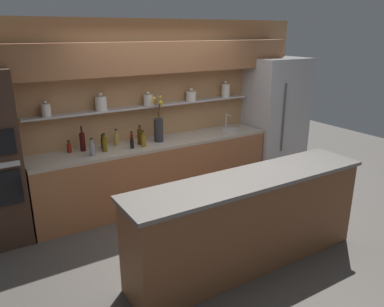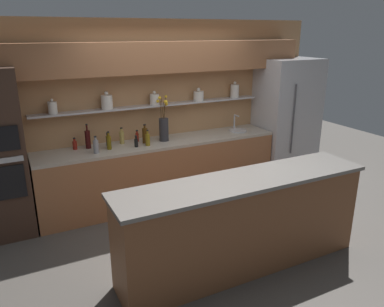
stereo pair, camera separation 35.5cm
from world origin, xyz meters
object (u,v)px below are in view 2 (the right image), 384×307
bottle_spirit_1 (96,146)px  bottle_spirit_4 (145,135)px  bottle_wine_2 (88,139)px  bottle_oil_5 (109,141)px  bottle_sauce_7 (136,142)px  bottle_spirit_9 (122,137)px  bottle_sauce_10 (108,140)px  refrigerator (286,120)px  bottle_sauce_0 (75,145)px  bottle_oil_6 (109,142)px  bottle_sauce_8 (137,137)px  bottle_oil_3 (148,139)px  sink_fixture (237,129)px  flower_vase (164,127)px

bottle_spirit_1 → bottle_spirit_4: size_ratio=0.84×
bottle_wine_2 → bottle_oil_5: (0.25, -0.11, -0.04)m
bottle_sauce_7 → bottle_spirit_9: bearing=118.4°
bottle_spirit_9 → bottle_sauce_10: size_ratio=1.24×
refrigerator → bottle_sauce_10: bearing=176.5°
bottle_sauce_0 → bottle_oil_6: bottle_oil_6 is taller
bottle_sauce_8 → bottle_oil_3: bearing=-75.8°
bottle_sauce_0 → bottle_sauce_7: bottle_sauce_0 is taller
bottle_spirit_4 → bottle_sauce_8: bottle_spirit_4 is taller
sink_fixture → bottle_oil_6: sink_fixture is taller
bottle_spirit_1 → bottle_wine_2: 0.27m
bottle_wine_2 → bottle_sauce_8: bottle_wine_2 is taller
bottle_wine_2 → bottle_oil_3: bottle_wine_2 is taller
bottle_spirit_9 → bottle_oil_3: bearing=-40.4°
sink_fixture → bottle_oil_6: 2.08m
bottle_sauce_0 → bottle_wine_2: 0.19m
bottle_oil_3 → bottle_oil_5: bearing=165.3°
refrigerator → bottle_wine_2: refrigerator is taller
bottle_spirit_4 → bottle_oil_6: bottle_spirit_4 is taller
bottle_oil_3 → bottle_oil_6: (-0.52, 0.07, 0.01)m
bottle_spirit_4 → bottle_sauce_7: bearing=-145.4°
bottle_spirit_9 → bottle_sauce_10: 0.20m
flower_vase → bottle_oil_3: size_ratio=2.91×
bottle_sauce_8 → bottle_spirit_9: 0.23m
bottle_oil_6 → bottle_sauce_7: bearing=-8.4°
sink_fixture → refrigerator: bearing=-3.0°
bottle_oil_3 → bottle_spirit_4: size_ratio=0.82×
bottle_sauce_10 → refrigerator: bearing=-3.5°
bottle_oil_5 → bottle_oil_6: (-0.01, -0.07, 0.01)m
refrigerator → bottle_wine_2: bearing=176.8°
bottle_wine_2 → bottle_oil_6: bearing=-36.6°
sink_fixture → bottle_oil_6: size_ratio=1.15×
sink_fixture → bottle_sauce_10: sink_fixture is taller
refrigerator → bottle_oil_6: size_ratio=8.27×
bottle_sauce_0 → bottle_sauce_10: 0.44m
bottle_wine_2 → bottle_sauce_10: size_ratio=1.79×
bottle_oil_3 → bottle_sauce_10: bearing=154.2°
bottle_spirit_4 → bottle_oil_6: bearing=-172.9°
bottle_spirit_1 → bottle_sauce_0: bearing=127.4°
bottle_spirit_1 → refrigerator: bearing=1.3°
bottle_sauce_0 → bottle_oil_5: bottle_oil_5 is taller
bottle_oil_6 → bottle_oil_5: bearing=78.9°
bottle_wine_2 → bottle_spirit_4: bottle_wine_2 is taller
flower_vase → bottle_spirit_9: flower_vase is taller
bottle_spirit_1 → bottle_spirit_4: bearing=11.4°
bottle_wine_2 → bottle_sauce_7: 0.65m
bottle_oil_5 → bottle_oil_6: size_ratio=0.95×
sink_fixture → bottle_oil_5: (-2.06, 0.03, 0.07)m
sink_fixture → bottle_spirit_1: (-2.27, -0.12, 0.07)m
bottle_spirit_4 → bottle_sauce_7: size_ratio=1.70×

